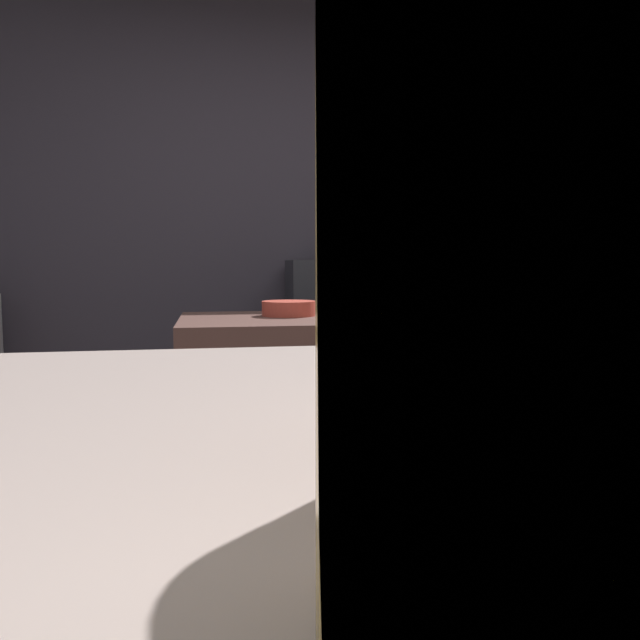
# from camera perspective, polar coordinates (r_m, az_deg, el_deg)

# --- Properties ---
(wall_back) EXTENTS (5.20, 0.10, 2.70)m
(wall_back) POSITION_cam_1_polar(r_m,az_deg,el_deg) (3.56, -0.59, 9.27)
(wall_back) COLOR #4B4452
(wall_back) RESTS_ON ground
(prep_counter) EXTENTS (2.10, 0.60, 0.92)m
(prep_counter) POSITION_cam_1_polar(r_m,az_deg,el_deg) (2.33, 14.31, -10.79)
(prep_counter) COLOR brown
(prep_counter) RESTS_ON ground
(back_shelf) EXTENTS (0.87, 0.36, 1.12)m
(back_shelf) POSITION_cam_1_polar(r_m,az_deg,el_deg) (3.37, 4.48, -3.95)
(back_shelf) COLOR #393941
(back_shelf) RESTS_ON ground
(bartender) EXTENTS (0.44, 0.52, 1.69)m
(bartender) POSITION_cam_1_polar(r_m,az_deg,el_deg) (1.83, 19.69, 1.25)
(bartender) COLOR #37352E
(bartender) RESTS_ON ground
(knife_block) EXTENTS (0.10, 0.08, 0.29)m
(knife_block) POSITION_cam_1_polar(r_m,az_deg,el_deg) (2.64, 26.16, 3.11)
(knife_block) COLOR brown
(knife_block) RESTS_ON prep_counter
(mixing_bowl) EXTENTS (0.19, 0.19, 0.05)m
(mixing_bowl) POSITION_cam_1_polar(r_m,az_deg,el_deg) (2.12, -2.96, 1.10)
(mixing_bowl) COLOR #C94A3A
(mixing_bowl) RESTS_ON prep_counter
(chefs_knife) EXTENTS (0.24, 0.10, 0.01)m
(chefs_knife) POSITION_cam_1_polar(r_m,az_deg,el_deg) (2.32, 20.67, 0.59)
(chefs_knife) COLOR silver
(chefs_knife) RESTS_ON prep_counter
(pint_glass_near) EXTENTS (0.08, 0.08, 0.15)m
(pint_glass_near) POSITION_cam_1_polar(r_m,az_deg,el_deg) (0.11, 20.17, 6.63)
(pint_glass_near) COLOR #D8B450
(pint_glass_near) RESTS_ON bar_counter
(pint_glass_far) EXTENTS (0.08, 0.08, 0.15)m
(pint_glass_far) POSITION_cam_1_polar(r_m,az_deg,el_deg) (0.27, 22.12, 6.05)
(pint_glass_far) COLOR orange
(pint_glass_far) RESTS_ON bar_counter
(bottle_vinegar) EXTENTS (0.07, 0.07, 0.17)m
(bottle_vinegar) POSITION_cam_1_polar(r_m,az_deg,el_deg) (3.34, 4.21, 6.78)
(bottle_vinegar) COLOR #438B29
(bottle_vinegar) RESTS_ON back_shelf
(bottle_soy) EXTENTS (0.08, 0.08, 0.22)m
(bottle_soy) POSITION_cam_1_polar(r_m,az_deg,el_deg) (3.25, 1.42, 7.15)
(bottle_soy) COLOR #D8CA84
(bottle_soy) RESTS_ON back_shelf
(bottle_hot_sauce) EXTENTS (0.07, 0.07, 0.19)m
(bottle_hot_sauce) POSITION_cam_1_polar(r_m,az_deg,el_deg) (3.33, 9.64, 6.82)
(bottle_hot_sauce) COLOR red
(bottle_hot_sauce) RESTS_ON back_shelf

